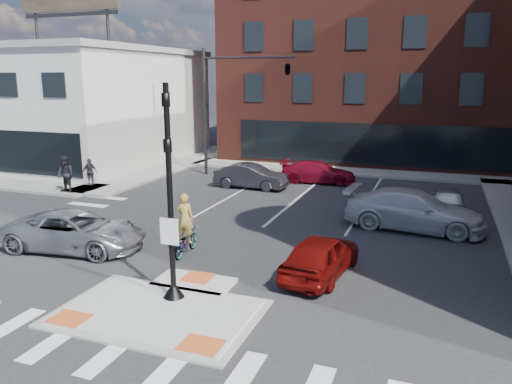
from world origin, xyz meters
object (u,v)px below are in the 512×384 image
at_px(red_sedan, 321,256).
at_px(bg_car_red, 318,172).
at_px(cyclist, 185,234).
at_px(pedestrian_b, 90,172).
at_px(pedestrian_a, 65,174).
at_px(white_pickup, 414,210).
at_px(bg_car_dark, 251,176).
at_px(silver_suv, 76,231).
at_px(bg_car_silver, 447,200).

height_order(red_sedan, bg_car_red, red_sedan).
distance_m(cyclist, pedestrian_b, 13.24).
bearing_deg(pedestrian_a, white_pickup, 9.74).
relative_size(bg_car_dark, pedestrian_b, 2.74).
bearing_deg(bg_car_red, pedestrian_a, 118.80).
bearing_deg(silver_suv, cyclist, -84.01).
bearing_deg(white_pickup, pedestrian_b, 88.38).
bearing_deg(bg_car_dark, pedestrian_b, 111.29).
distance_m(white_pickup, pedestrian_b, 18.12).
relative_size(red_sedan, pedestrian_b, 2.61).
height_order(bg_car_silver, bg_car_red, bg_car_silver).
bearing_deg(pedestrian_a, bg_car_red, 43.11).
xyz_separation_m(silver_suv, pedestrian_a, (-6.46, 7.00, 0.41)).
distance_m(bg_car_red, pedestrian_b, 13.41).
bearing_deg(silver_suv, white_pickup, -65.96).
relative_size(silver_suv, bg_car_red, 1.15).
distance_m(bg_car_dark, pedestrian_a, 10.14).
xyz_separation_m(white_pickup, pedestrian_a, (-18.00, 0.04, 0.30)).
distance_m(white_pickup, bg_car_silver, 3.32).
distance_m(silver_suv, white_pickup, 13.47).
height_order(silver_suv, pedestrian_a, pedestrian_a).
bearing_deg(silver_suv, pedestrian_b, 28.65).
height_order(silver_suv, red_sedan, silver_suv).
distance_m(white_pickup, bg_car_dark, 10.54).
height_order(bg_car_silver, pedestrian_b, pedestrian_b).
height_order(white_pickup, pedestrian_b, pedestrian_b).
xyz_separation_m(silver_suv, pedestrian_b, (-6.46, 9.00, 0.20)).
relative_size(bg_car_dark, bg_car_silver, 1.06).
relative_size(red_sedan, bg_car_silver, 1.01).
xyz_separation_m(silver_suv, red_sedan, (9.04, 0.66, -0.03)).
bearing_deg(cyclist, bg_car_dark, -84.28).
bearing_deg(red_sedan, pedestrian_a, -15.17).
bearing_deg(bg_car_silver, white_pickup, 65.82).
height_order(white_pickup, bg_car_red, white_pickup).
height_order(white_pickup, pedestrian_a, pedestrian_a).
height_order(red_sedan, cyclist, cyclist).
xyz_separation_m(white_pickup, pedestrian_b, (-18.00, 2.04, 0.09)).
distance_m(red_sedan, cyclist, 5.01).
distance_m(silver_suv, bg_car_dark, 12.28).
distance_m(bg_car_silver, pedestrian_b, 19.34).
height_order(bg_car_dark, cyclist, cyclist).
relative_size(silver_suv, red_sedan, 1.29).
relative_size(silver_suv, bg_car_silver, 1.30).
distance_m(silver_suv, red_sedan, 9.07).
relative_size(bg_car_red, pedestrian_b, 2.92).
height_order(silver_suv, bg_car_dark, silver_suv).
distance_m(white_pickup, pedestrian_a, 18.00).
height_order(silver_suv, bg_car_red, silver_suv).
xyz_separation_m(silver_suv, bg_car_silver, (12.85, 10.00, -0.04)).
bearing_deg(cyclist, red_sedan, 173.76).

